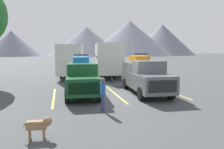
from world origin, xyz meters
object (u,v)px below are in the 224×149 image
object	(u,v)px
pickup_truck_a	(82,77)
dog	(41,124)
camper_trailer_a	(72,59)
person_a	(103,92)
pickup_truck_b	(145,75)
camper_trailer_b	(108,58)

from	to	relation	value
pickup_truck_a	dog	world-z (taller)	pickup_truck_a
camper_trailer_a	dog	world-z (taller)	camper_trailer_a
pickup_truck_a	camper_trailer_a	xyz separation A→B (m)	(-0.14, 9.40, 0.79)
pickup_truck_a	person_a	size ratio (longest dim) A/B	3.25
pickup_truck_b	camper_trailer_b	world-z (taller)	camper_trailer_b
pickup_truck_a	camper_trailer_b	distance (m)	9.68
camper_trailer_a	dog	size ratio (longest dim) A/B	9.58
dog	pickup_truck_b	bearing A→B (deg)	45.03
dog	pickup_truck_a	bearing A→B (deg)	73.07
pickup_truck_a	pickup_truck_b	world-z (taller)	pickup_truck_b
pickup_truck_a	camper_trailer_b	bearing A→B (deg)	67.44
person_a	camper_trailer_a	bearing A→B (deg)	93.11
camper_trailer_b	dog	xyz separation A→B (m)	(-5.71, -15.52, -1.55)
pickup_truck_b	camper_trailer_b	bearing A→B (deg)	93.23
pickup_truck_b	dog	size ratio (longest dim) A/B	6.00
person_a	camper_trailer_b	bearing A→B (deg)	76.52
camper_trailer_a	camper_trailer_b	distance (m)	3.87
pickup_truck_a	camper_trailer_a	world-z (taller)	camper_trailer_a
person_a	dog	size ratio (longest dim) A/B	1.75
pickup_truck_b	dog	xyz separation A→B (m)	(-6.24, -6.24, -0.72)
camper_trailer_a	camper_trailer_b	xyz separation A→B (m)	(3.84, -0.49, 0.08)
camper_trailer_b	person_a	distance (m)	13.39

